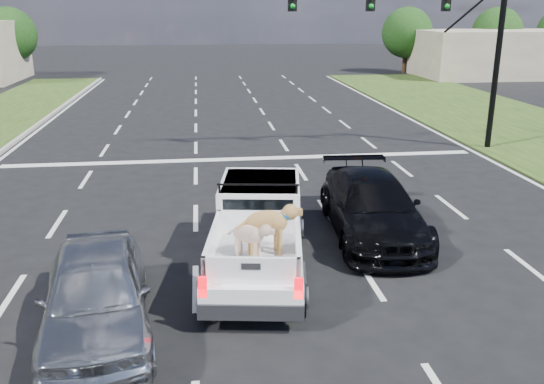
{
  "coord_description": "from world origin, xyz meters",
  "views": [
    {
      "loc": [
        -1.53,
        -10.28,
        5.22
      ],
      "look_at": [
        0.01,
        2.0,
        1.27
      ],
      "focal_mm": 38.0,
      "sensor_mm": 36.0,
      "label": 1
    }
  ],
  "objects_px": {
    "traffic_signal": "(439,23)",
    "black_coupe": "(372,207)",
    "pickup_truck": "(259,230)",
    "silver_sedan": "(96,294)"
  },
  "relations": [
    {
      "from": "traffic_signal",
      "to": "black_coupe",
      "type": "relative_size",
      "value": 1.85
    },
    {
      "from": "pickup_truck",
      "to": "black_coupe",
      "type": "xyz_separation_m",
      "value": [
        2.89,
        1.53,
        -0.15
      ]
    },
    {
      "from": "pickup_truck",
      "to": "black_coupe",
      "type": "height_order",
      "value": "pickup_truck"
    },
    {
      "from": "silver_sedan",
      "to": "black_coupe",
      "type": "relative_size",
      "value": 0.87
    },
    {
      "from": "pickup_truck",
      "to": "black_coupe",
      "type": "relative_size",
      "value": 1.04
    },
    {
      "from": "traffic_signal",
      "to": "silver_sedan",
      "type": "bearing_deg",
      "value": -131.47
    },
    {
      "from": "pickup_truck",
      "to": "silver_sedan",
      "type": "bearing_deg",
      "value": -134.53
    },
    {
      "from": "traffic_signal",
      "to": "pickup_truck",
      "type": "height_order",
      "value": "traffic_signal"
    },
    {
      "from": "black_coupe",
      "to": "pickup_truck",
      "type": "bearing_deg",
      "value": -148.59
    },
    {
      "from": "silver_sedan",
      "to": "traffic_signal",
      "type": "bearing_deg",
      "value": 40.89
    }
  ]
}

